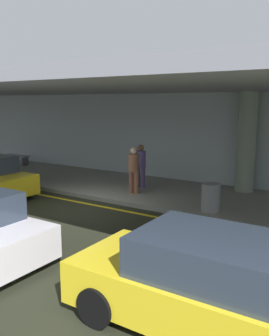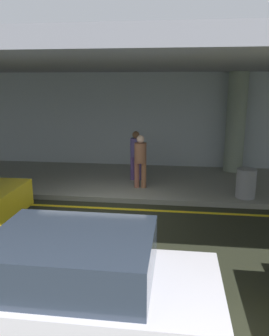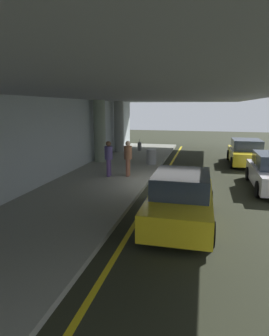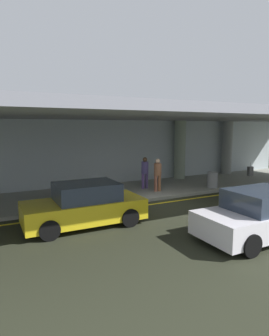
# 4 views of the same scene
# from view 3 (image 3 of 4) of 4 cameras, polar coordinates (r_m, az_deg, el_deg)

# --- Properties ---
(ground_plane) EXTENTS (60.00, 60.00, 0.00)m
(ground_plane) POSITION_cam_3_polar(r_m,az_deg,el_deg) (12.74, 7.12, -3.51)
(ground_plane) COLOR #272A1D
(sidewalk) EXTENTS (26.00, 4.20, 0.15)m
(sidewalk) POSITION_cam_3_polar(r_m,az_deg,el_deg) (13.40, -6.16, -2.37)
(sidewalk) COLOR gray
(sidewalk) RESTS_ON ground
(lane_stripe_yellow) EXTENTS (26.00, 0.14, 0.01)m
(lane_stripe_yellow) POSITION_cam_3_polar(r_m,az_deg,el_deg) (12.81, 4.74, -3.36)
(lane_stripe_yellow) COLOR yellow
(lane_stripe_yellow) RESTS_ON ground
(support_column_left_mid) EXTENTS (0.70, 0.70, 3.65)m
(support_column_left_mid) POSITION_cam_3_polar(r_m,az_deg,el_deg) (17.36, -6.93, 7.27)
(support_column_left_mid) COLOR gray
(support_column_left_mid) RESTS_ON sidewalk
(support_column_center) EXTENTS (0.70, 0.70, 3.65)m
(support_column_center) POSITION_cam_3_polar(r_m,az_deg,el_deg) (21.14, -3.12, 8.18)
(support_column_center) COLOR gray
(support_column_center) RESTS_ON sidewalk
(ceiling_overhang) EXTENTS (28.00, 13.20, 0.30)m
(ceiling_overhang) POSITION_cam_3_polar(r_m,az_deg,el_deg) (12.83, -4.39, 14.48)
(ceiling_overhang) COLOR gray
(ceiling_overhang) RESTS_ON support_column_far_left
(terminal_back_wall) EXTENTS (26.00, 0.30, 3.80)m
(terminal_back_wall) POSITION_cam_3_polar(r_m,az_deg,el_deg) (14.00, -15.08, 5.50)
(terminal_back_wall) COLOR #ADB8BC
(terminal_back_wall) RESTS_ON ground
(car_yellow_taxi) EXTENTS (4.10, 1.92, 1.50)m
(car_yellow_taxi) POSITION_cam_3_polar(r_m,az_deg,el_deg) (18.44, 21.24, 2.86)
(car_yellow_taxi) COLOR yellow
(car_yellow_taxi) RESTS_ON ground
(car_yellow_taxi_no2) EXTENTS (4.10, 1.92, 1.50)m
(car_yellow_taxi_no2) POSITION_cam_3_polar(r_m,az_deg,el_deg) (8.67, 9.17, -6.15)
(car_yellow_taxi_no2) COLOR yellow
(car_yellow_taxi_no2) RESTS_ON ground
(traveler_with_luggage) EXTENTS (0.38, 0.38, 1.68)m
(traveler_with_luggage) POSITION_cam_3_polar(r_m,az_deg,el_deg) (13.61, -1.30, 2.38)
(traveler_with_luggage) COLOR #975945
(traveler_with_luggage) RESTS_ON sidewalk
(person_waiting_for_ride) EXTENTS (0.38, 0.38, 1.68)m
(person_waiting_for_ride) POSITION_cam_3_polar(r_m,az_deg,el_deg) (13.62, -5.16, 2.35)
(person_waiting_for_ride) COLOR #5D4385
(person_waiting_for_ride) RESTS_ON sidewalk
(suitcase_upright_primary) EXTENTS (0.36, 0.22, 0.90)m
(suitcase_upright_primary) POSITION_cam_3_polar(r_m,az_deg,el_deg) (21.78, 1.01, 4.31)
(suitcase_upright_primary) COLOR #5D5E5E
(suitcase_upright_primary) RESTS_ON sidewalk
(trash_bin_steel) EXTENTS (0.56, 0.56, 0.85)m
(trash_bin_steel) POSITION_cam_3_polar(r_m,az_deg,el_deg) (16.61, 3.35, 2.25)
(trash_bin_steel) COLOR gray
(trash_bin_steel) RESTS_ON sidewalk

